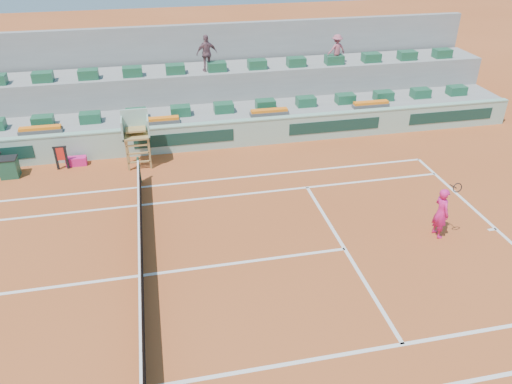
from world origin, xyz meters
TOP-DOWN VIEW (x-y plane):
  - ground at (0.00, 0.00)m, footprint 90.00×90.00m
  - seating_tier_lower at (0.00, 10.70)m, footprint 36.00×4.00m
  - seating_tier_upper at (0.00, 12.30)m, footprint 36.00×2.40m
  - stadium_back_wall at (0.00, 13.90)m, footprint 36.00×0.40m
  - player_bag at (-2.64, 8.01)m, footprint 0.83×0.37m
  - spectator_mid at (3.56, 11.76)m, footprint 1.07×0.58m
  - spectator_right at (10.07, 11.68)m, footprint 1.04×0.72m
  - court_lines at (0.00, 0.00)m, footprint 23.89×11.09m
  - tennis_net at (0.00, 0.00)m, footprint 0.10×11.97m
  - advertising_hoarding at (0.02, 8.50)m, footprint 36.00×0.34m
  - umpire_chair at (0.00, 7.50)m, footprint 1.10×0.90m
  - seat_row_lower at (0.00, 9.80)m, footprint 32.90×0.60m
  - seat_row_upper at (0.00, 11.70)m, footprint 32.90×0.60m
  - flower_planters at (-1.50, 9.00)m, footprint 26.80×0.36m
  - drink_cooler_a at (-5.16, 7.49)m, footprint 0.73×0.63m
  - towel_rack at (-3.16, 7.77)m, footprint 0.55×0.09m
  - tennis_player at (9.70, 0.10)m, footprint 0.48×0.90m

SIDE VIEW (x-z plane):
  - ground at x=0.00m, z-range 0.00..0.00m
  - court_lines at x=0.00m, z-range 0.00..0.01m
  - player_bag at x=-2.64m, z-range 0.00..0.37m
  - drink_cooler_a at x=-5.16m, z-range 0.00..0.84m
  - tennis_net at x=0.00m, z-range -0.02..1.08m
  - seating_tier_lower at x=0.00m, z-range 0.00..1.20m
  - towel_rack at x=-3.16m, z-range 0.09..1.12m
  - advertising_hoarding at x=0.02m, z-range 0.00..1.26m
  - tennis_player at x=9.70m, z-range -0.24..2.03m
  - seating_tier_upper at x=0.00m, z-range 0.00..2.60m
  - flower_planters at x=-1.50m, z-range 1.19..1.47m
  - seat_row_lower at x=0.00m, z-range 1.20..1.64m
  - umpire_chair at x=0.00m, z-range 0.34..2.74m
  - stadium_back_wall at x=0.00m, z-range 0.00..4.40m
  - seat_row_upper at x=0.00m, z-range 2.60..3.04m
  - spectator_right at x=10.07m, z-range 2.60..4.07m
  - spectator_mid at x=3.56m, z-range 2.60..4.34m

